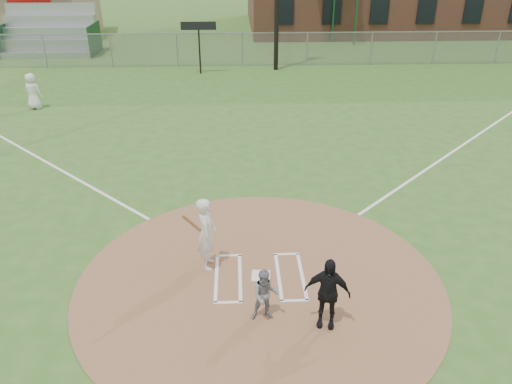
{
  "coord_description": "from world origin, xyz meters",
  "views": [
    {
      "loc": [
        -0.48,
        -9.31,
        7.03
      ],
      "look_at": [
        0.0,
        2.0,
        1.3
      ],
      "focal_mm": 35.0,
      "sensor_mm": 36.0,
      "label": 1
    }
  ],
  "objects_px": {
    "ondeck_player": "(32,91)",
    "home_plate": "(261,276)",
    "umpire": "(327,293)",
    "catcher": "(265,295)",
    "batter_at_plate": "(207,233)"
  },
  "relations": [
    {
      "from": "ondeck_player",
      "to": "home_plate",
      "type": "bearing_deg",
      "value": 140.84
    },
    {
      "from": "home_plate",
      "to": "umpire",
      "type": "distance_m",
      "value": 2.2
    },
    {
      "from": "catcher",
      "to": "umpire",
      "type": "distance_m",
      "value": 1.25
    },
    {
      "from": "catcher",
      "to": "ondeck_player",
      "type": "height_order",
      "value": "ondeck_player"
    },
    {
      "from": "umpire",
      "to": "ondeck_player",
      "type": "height_order",
      "value": "ondeck_player"
    },
    {
      "from": "home_plate",
      "to": "catcher",
      "type": "relative_size",
      "value": 0.37
    },
    {
      "from": "catcher",
      "to": "batter_at_plate",
      "type": "bearing_deg",
      "value": 120.91
    },
    {
      "from": "home_plate",
      "to": "umpire",
      "type": "height_order",
      "value": "umpire"
    },
    {
      "from": "home_plate",
      "to": "umpire",
      "type": "xyz_separation_m",
      "value": [
        1.23,
        -1.66,
        0.77
      ]
    },
    {
      "from": "home_plate",
      "to": "catcher",
      "type": "xyz_separation_m",
      "value": [
        0.02,
        -1.42,
        0.57
      ]
    },
    {
      "from": "home_plate",
      "to": "umpire",
      "type": "relative_size",
      "value": 0.28
    },
    {
      "from": "umpire",
      "to": "ondeck_player",
      "type": "xyz_separation_m",
      "value": [
        -11.07,
        15.15,
        0.01
      ]
    },
    {
      "from": "home_plate",
      "to": "batter_at_plate",
      "type": "height_order",
      "value": "batter_at_plate"
    },
    {
      "from": "catcher",
      "to": "batter_at_plate",
      "type": "relative_size",
      "value": 0.65
    },
    {
      "from": "umpire",
      "to": "batter_at_plate",
      "type": "relative_size",
      "value": 0.87
    }
  ]
}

